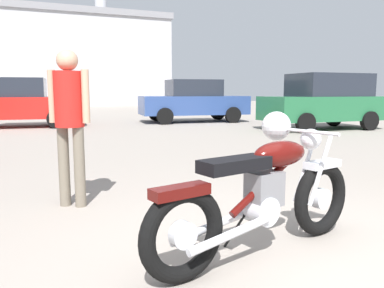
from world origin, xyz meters
name	(u,v)px	position (x,y,z in m)	size (l,w,h in m)	color
ground_plane	(302,262)	(0.00, 0.00, 0.00)	(80.00, 80.00, 0.00)	gray
vintage_motorcycle	(265,190)	(-0.17, 0.26, 0.49)	(2.03, 0.88, 1.07)	black
bystander	(69,112)	(-1.49, 2.03, 1.02)	(0.41, 0.30, 1.66)	#706656
silver_sedan_mid	(15,103)	(-2.80, 12.29, 0.84)	(4.29, 2.10, 1.67)	black
white_estate_far	(324,101)	(6.65, 8.10, 0.92)	(3.90, 1.83, 1.78)	black
dark_sedan_left	(193,101)	(3.71, 12.32, 0.84)	(4.31, 2.15, 1.67)	black
industrial_building	(50,61)	(-1.48, 36.08, 3.92)	(19.91, 13.92, 15.08)	#B2B2B7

